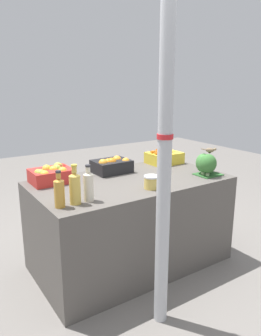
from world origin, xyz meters
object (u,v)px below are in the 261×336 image
(support_pole, at_px, (165,155))
(pickle_jar, at_px, (152,182))
(orange_crate, at_px, (112,165))
(juice_bottle_cloudy, at_px, (89,186))
(juice_bottle_golden, at_px, (75,187))
(sparrow_bird, at_px, (210,150))
(broccoli_pile, at_px, (206,164))
(juice_bottle_amber, at_px, (59,192))
(apple_crate, at_px, (52,174))
(carrot_crate, at_px, (164,157))

(support_pole, xyz_separation_m, pickle_jar, (0.24, 0.43, -0.32))
(orange_crate, relative_size, juice_bottle_cloudy, 1.26)
(juice_bottle_golden, height_order, sparrow_bird, juice_bottle_golden)
(support_pole, relative_size, pickle_jar, 19.27)
(broccoli_pile, bearing_deg, juice_bottle_amber, -179.26)
(sparrow_bird, bearing_deg, orange_crate, -163.56)
(juice_bottle_cloudy, bearing_deg, apple_crate, 95.99)
(juice_bottle_amber, height_order, pickle_jar, juice_bottle_amber)
(juice_bottle_golden, bearing_deg, carrot_crate, 24.51)
(support_pole, relative_size, juice_bottle_golden, 8.41)
(support_pole, bearing_deg, juice_bottle_golden, 130.98)
(sparrow_bird, bearing_deg, support_pole, -96.61)
(apple_crate, height_order, pickle_jar, apple_crate)
(broccoli_pile, distance_m, juice_bottle_golden, 1.26)
(juice_bottle_cloudy, bearing_deg, juice_bottle_golden, -180.00)
(orange_crate, relative_size, juice_bottle_golden, 1.19)
(apple_crate, xyz_separation_m, juice_bottle_amber, (-0.15, -0.56, 0.04))
(apple_crate, height_order, carrot_crate, apple_crate)
(carrot_crate, height_order, broccoli_pile, broccoli_pile)
(juice_bottle_cloudy, xyz_separation_m, sparrow_bird, (1.18, -0.01, 0.12))
(juice_bottle_golden, relative_size, juice_bottle_cloudy, 1.06)
(carrot_crate, xyz_separation_m, pickle_jar, (-0.60, -0.58, -0.01))
(support_pole, height_order, juice_bottle_cloudy, support_pole)
(orange_crate, relative_size, pickle_jar, 2.72)
(support_pole, distance_m, juice_bottle_amber, 0.73)
(pickle_jar, bearing_deg, support_pole, -118.56)
(support_pole, bearing_deg, pickle_jar, 61.44)
(support_pole, xyz_separation_m, sparrow_bird, (0.88, 0.45, -0.15))
(apple_crate, distance_m, juice_bottle_amber, 0.58)
(support_pole, bearing_deg, juice_bottle_amber, 138.07)
(apple_crate, height_order, juice_bottle_cloudy, juice_bottle_cloudy)
(orange_crate, relative_size, juice_bottle_amber, 1.30)
(pickle_jar, bearing_deg, sparrow_bird, 1.32)
(support_pole, height_order, sparrow_bird, support_pole)
(apple_crate, relative_size, juice_bottle_cloudy, 1.26)
(sparrow_bird, bearing_deg, carrot_crate, 151.59)
(broccoli_pile, bearing_deg, apple_crate, 156.13)
(carrot_crate, relative_size, juice_bottle_amber, 1.30)
(carrot_crate, bearing_deg, juice_bottle_golden, -155.49)
(juice_bottle_golden, bearing_deg, pickle_jar, -1.89)
(carrot_crate, bearing_deg, sparrow_bird, -84.93)
(orange_crate, bearing_deg, carrot_crate, 0.43)
(juice_bottle_amber, relative_size, pickle_jar, 2.09)
(broccoli_pile, bearing_deg, support_pole, -151.53)
(broccoli_pile, height_order, pickle_jar, broccoli_pile)
(orange_crate, height_order, carrot_crate, carrot_crate)
(orange_crate, relative_size, carrot_crate, 1.00)
(apple_crate, height_order, broccoli_pile, broccoli_pile)
(support_pole, bearing_deg, carrot_crate, 50.56)
(support_pole, xyz_separation_m, broccoli_pile, (0.87, 0.47, -0.27))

